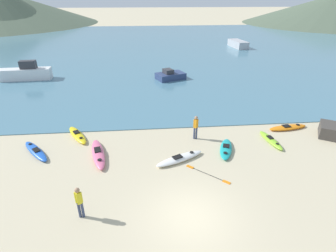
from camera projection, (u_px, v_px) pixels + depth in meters
ground_plane at (191, 216)px, 12.02m from camera, size 400.00×400.00×0.00m
bay_water at (153, 46)px, 50.91m from camera, size 160.00×70.00×0.06m
far_hill_right at (335, 9)px, 85.79m from camera, size 57.95×57.95×9.10m
kayak_on_sand_0 at (226, 149)px, 16.99m from camera, size 1.58×2.72×0.32m
kayak_on_sand_1 at (180, 158)px, 15.99m from camera, size 3.22×2.00×0.34m
kayak_on_sand_2 at (36, 151)px, 16.74m from camera, size 2.52×2.89×0.34m
kayak_on_sand_3 at (288, 127)px, 19.74m from camera, size 3.15×1.20×0.29m
kayak_on_sand_4 at (98, 154)px, 16.42m from camera, size 1.57×3.65×0.39m
kayak_on_sand_5 at (271, 140)px, 18.00m from camera, size 0.92×2.72×0.32m
kayak_on_sand_6 at (77, 135)px, 18.64m from camera, size 2.09×2.95×0.34m
person_near_foreground at (79, 201)px, 11.59m from camera, size 0.34×0.29×1.67m
person_near_waterline at (196, 126)px, 18.02m from camera, size 0.35×0.31×1.74m
moored_boat_0 at (238, 44)px, 49.05m from camera, size 2.54×5.32×1.24m
moored_boat_1 at (25, 73)px, 30.55m from camera, size 5.88×1.78×2.21m
moored_boat_2 at (170, 75)px, 30.93m from camera, size 3.74×3.07×1.21m
loose_paddle at (208, 174)px, 14.82m from camera, size 2.19×2.00×0.03m
shoreline_rock at (331, 131)px, 18.60m from camera, size 2.14×2.24×0.89m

